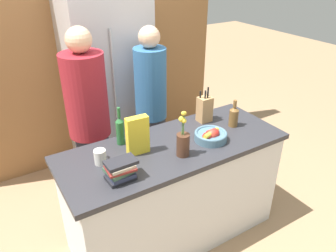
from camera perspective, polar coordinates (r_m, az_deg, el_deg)
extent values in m
plane|color=#A37F5B|center=(2.99, 0.90, -17.92)|extent=(14.00, 14.00, 0.00)
cube|color=silver|center=(2.70, 0.97, -11.70)|extent=(1.65, 0.66, 0.85)
cube|color=#2D2D33|center=(2.44, 1.05, -3.70)|extent=(1.72, 0.68, 0.04)
cube|color=olive|center=(3.63, -13.02, 13.86)|extent=(2.92, 0.12, 2.60)
cube|color=#B7B7BC|center=(3.40, -10.38, 7.09)|extent=(0.77, 0.60, 1.91)
cylinder|color=#B7B7BC|center=(3.07, -9.29, 6.78)|extent=(0.02, 0.02, 1.05)
cylinder|color=slate|center=(2.50, 7.43, -1.85)|extent=(0.25, 0.25, 0.06)
torus|color=slate|center=(2.49, 7.47, -1.29)|extent=(0.25, 0.25, 0.02)
sphere|color=red|center=(2.47, 8.08, -1.26)|extent=(0.08, 0.08, 0.08)
sphere|color=red|center=(2.47, 7.32, -1.43)|extent=(0.07, 0.07, 0.07)
sphere|color=red|center=(2.46, 7.66, -1.45)|extent=(0.08, 0.08, 0.08)
sphere|color=red|center=(2.44, 6.77, -1.88)|extent=(0.07, 0.07, 0.07)
cylinder|color=yellow|center=(2.45, 7.53, -1.25)|extent=(0.16, 0.08, 0.03)
cube|color=tan|center=(2.74, 6.38, 2.91)|extent=(0.11, 0.09, 0.21)
cylinder|color=black|center=(2.68, 5.66, 5.40)|extent=(0.01, 0.01, 0.07)
cylinder|color=black|center=(2.67, 6.51, 5.37)|extent=(0.01, 0.01, 0.08)
cylinder|color=black|center=(2.69, 6.92, 5.32)|extent=(0.01, 0.01, 0.06)
cylinder|color=black|center=(2.72, 6.99, 5.88)|extent=(0.01, 0.01, 0.09)
cylinder|color=#4C2D1E|center=(2.28, 2.63, -3.30)|extent=(0.09, 0.09, 0.16)
cylinder|color=#477538|center=(2.20, 2.80, 0.35)|extent=(0.01, 0.01, 0.16)
sphere|color=gold|center=(2.16, 2.90, 2.25)|extent=(0.03, 0.03, 0.03)
cylinder|color=#477538|center=(2.21, 2.67, -0.19)|extent=(0.01, 0.01, 0.11)
sphere|color=gold|center=(2.19, 2.69, 1.11)|extent=(0.03, 0.03, 0.03)
cylinder|color=#477538|center=(2.21, 2.47, -0.16)|extent=(0.02, 0.02, 0.12)
sphere|color=gold|center=(2.18, 2.35, 1.21)|extent=(0.04, 0.04, 0.04)
cylinder|color=#477538|center=(2.19, 2.66, 0.31)|extent=(0.01, 0.02, 0.17)
sphere|color=gold|center=(2.15, 2.67, 2.21)|extent=(0.03, 0.03, 0.03)
cylinder|color=#477538|center=(2.21, 2.76, -0.32)|extent=(0.01, 0.01, 0.11)
sphere|color=gold|center=(2.18, 2.82, 0.89)|extent=(0.03, 0.03, 0.03)
cube|color=yellow|center=(2.28, -5.33, -1.65)|extent=(0.16, 0.07, 0.28)
cylinder|color=silver|center=(2.25, -11.74, -5.27)|extent=(0.08, 0.08, 0.10)
torus|color=silver|center=(2.29, -11.40, -4.59)|extent=(0.05, 0.06, 0.07)
cube|color=#232328|center=(2.11, -8.27, -8.85)|extent=(0.18, 0.13, 0.02)
cube|color=#2D334C|center=(2.09, -8.27, -8.26)|extent=(0.16, 0.15, 0.03)
cube|color=#3D6047|center=(2.08, -8.55, -7.61)|extent=(0.17, 0.16, 0.03)
cube|color=maroon|center=(2.06, -8.30, -7.28)|extent=(0.18, 0.15, 0.02)
cube|color=#B7A88E|center=(2.05, -8.34, -6.80)|extent=(0.16, 0.14, 0.02)
cube|color=#232328|center=(2.04, -8.20, -6.28)|extent=(0.20, 0.12, 0.02)
cylinder|color=brown|center=(2.71, 11.36, 1.35)|extent=(0.07, 0.07, 0.14)
cone|color=brown|center=(2.67, 11.53, 2.96)|extent=(0.07, 0.07, 0.03)
cylinder|color=brown|center=(2.66, 11.62, 3.80)|extent=(0.03, 0.03, 0.06)
cylinder|color=#286633|center=(2.43, -8.31, -1.17)|extent=(0.06, 0.06, 0.18)
cone|color=#286633|center=(2.38, -8.49, 1.12)|extent=(0.06, 0.06, 0.04)
cylinder|color=#286633|center=(2.35, -8.59, 2.33)|extent=(0.02, 0.02, 0.08)
cube|color=#383842|center=(3.02, -12.48, -7.93)|extent=(0.29, 0.22, 0.81)
cylinder|color=maroon|center=(2.66, -14.13, 5.16)|extent=(0.34, 0.34, 0.68)
sphere|color=#DBAD89|center=(2.53, -15.31, 14.30)|extent=(0.20, 0.20, 0.20)
cube|color=#383842|center=(3.29, -2.76, -4.34)|extent=(0.24, 0.17, 0.78)
cylinder|color=#2D6093|center=(2.97, -3.07, 7.35)|extent=(0.29, 0.29, 0.65)
sphere|color=#DBAD89|center=(2.84, -3.29, 15.24)|extent=(0.19, 0.19, 0.19)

